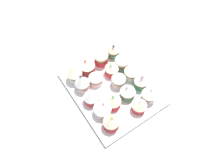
# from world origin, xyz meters

# --- Properties ---
(ground_plane) EXTENTS (1.80, 1.80, 0.03)m
(ground_plane) POSITION_xyz_m (0.00, 0.00, -0.01)
(ground_plane) COLOR #9E9EA3
(baking_tray) EXTENTS (0.31, 0.37, 0.01)m
(baking_tray) POSITION_xyz_m (0.00, 0.00, 0.01)
(baking_tray) COLOR silver
(baking_tray) RESTS_ON ground_plane
(cupcake_0) EXTENTS (0.06, 0.06, 0.07)m
(cupcake_0) POSITION_xyz_m (-0.10, -0.14, 0.05)
(cupcake_0) COLOR #4C9E6B
(cupcake_0) RESTS_ON baking_tray
(cupcake_1) EXTENTS (0.06, 0.06, 0.06)m
(cupcake_1) POSITION_xyz_m (-0.03, -0.13, 0.04)
(cupcake_1) COLOR #D1333D
(cupcake_1) RESTS_ON baking_tray
(cupcake_2) EXTENTS (0.06, 0.06, 0.07)m
(cupcake_2) POSITION_xyz_m (0.04, -0.12, 0.05)
(cupcake_2) COLOR #D1333D
(cupcake_2) RESTS_ON baking_tray
(cupcake_3) EXTENTS (0.07, 0.07, 0.08)m
(cupcake_3) POSITION_xyz_m (0.10, -0.12, 0.05)
(cupcake_3) COLOR white
(cupcake_3) RESTS_ON baking_tray
(cupcake_4) EXTENTS (0.06, 0.06, 0.07)m
(cupcake_4) POSITION_xyz_m (-0.09, -0.06, 0.05)
(cupcake_4) COLOR #4C9E6B
(cupcake_4) RESTS_ON baking_tray
(cupcake_5) EXTENTS (0.06, 0.06, 0.07)m
(cupcake_5) POSITION_xyz_m (-0.04, -0.06, 0.05)
(cupcake_5) COLOR #D1333D
(cupcake_5) RESTS_ON baking_tray
(cupcake_6) EXTENTS (0.06, 0.06, 0.07)m
(cupcake_6) POSITION_xyz_m (0.04, -0.06, 0.05)
(cupcake_6) COLOR white
(cupcake_6) RESTS_ON baking_tray
(cupcake_7) EXTENTS (0.06, 0.06, 0.08)m
(cupcake_7) POSITION_xyz_m (0.10, -0.06, 0.05)
(cupcake_7) COLOR white
(cupcake_7) RESTS_ON baking_tray
(cupcake_8) EXTENTS (0.06, 0.06, 0.07)m
(cupcake_8) POSITION_xyz_m (-0.10, 0.00, 0.05)
(cupcake_8) COLOR white
(cupcake_8) RESTS_ON baking_tray
(cupcake_9) EXTENTS (0.06, 0.06, 0.07)m
(cupcake_9) POSITION_xyz_m (-0.03, -0.00, 0.05)
(cupcake_9) COLOR white
(cupcake_9) RESTS_ON baking_tray
(cupcake_10) EXTENTS (0.06, 0.06, 0.08)m
(cupcake_10) POSITION_xyz_m (0.10, 0.01, 0.05)
(cupcake_10) COLOR #D1333D
(cupcake_10) RESTS_ON baking_tray
(cupcake_11) EXTENTS (0.06, 0.06, 0.08)m
(cupcake_11) POSITION_xyz_m (-0.10, 0.06, 0.05)
(cupcake_11) COLOR #4C9E6B
(cupcake_11) RESTS_ON baking_tray
(cupcake_12) EXTENTS (0.06, 0.06, 0.07)m
(cupcake_12) POSITION_xyz_m (-0.03, 0.07, 0.05)
(cupcake_12) COLOR #4C9E6B
(cupcake_12) RESTS_ON baking_tray
(cupcake_13) EXTENTS (0.06, 0.06, 0.08)m
(cupcake_13) POSITION_xyz_m (0.04, 0.07, 0.05)
(cupcake_13) COLOR #D1333D
(cupcake_13) RESTS_ON baking_tray
(cupcake_14) EXTENTS (0.07, 0.07, 0.08)m
(cupcake_14) POSITION_xyz_m (0.09, 0.07, 0.05)
(cupcake_14) COLOR white
(cupcake_14) RESTS_ON baking_tray
(cupcake_15) EXTENTS (0.06, 0.06, 0.08)m
(cupcake_15) POSITION_xyz_m (-0.09, 0.12, 0.05)
(cupcake_15) COLOR white
(cupcake_15) RESTS_ON baking_tray
(cupcake_16) EXTENTS (0.06, 0.06, 0.07)m
(cupcake_16) POSITION_xyz_m (-0.03, 0.14, 0.05)
(cupcake_16) COLOR #D1333D
(cupcake_16) RESTS_ON baking_tray
(cupcake_17) EXTENTS (0.06, 0.06, 0.08)m
(cupcake_17) POSITION_xyz_m (0.09, 0.13, 0.05)
(cupcake_17) COLOR #D1333D
(cupcake_17) RESTS_ON baking_tray
(napkin) EXTENTS (0.15, 0.18, 0.01)m
(napkin) POSITION_xyz_m (-0.23, 0.10, 0.00)
(napkin) COLOR white
(napkin) RESTS_ON ground_plane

